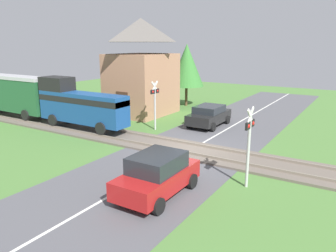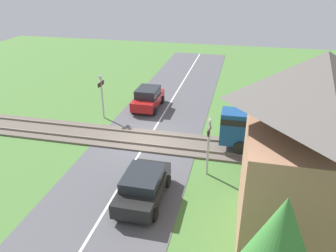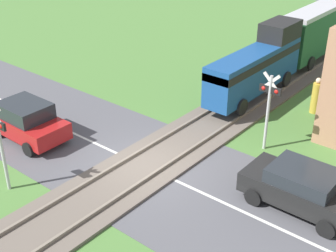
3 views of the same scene
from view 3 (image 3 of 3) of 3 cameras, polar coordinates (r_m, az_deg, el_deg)
The scene contains 9 objects.
ground_plane at distance 17.68m, azimuth -2.76°, elevation -5.01°, with size 60.00×60.00×0.00m, color #4C7A38.
road_surface at distance 17.68m, azimuth -2.76°, elevation -4.99°, with size 48.00×6.40×0.02m.
track_bed at distance 17.64m, azimuth -2.77°, elevation -4.83°, with size 2.80×48.00×0.24m.
train at distance 29.54m, azimuth 18.40°, elevation 11.37°, with size 1.58×22.24×3.18m.
car_near_crossing at distance 20.03m, azimuth -16.90°, elevation 0.64°, with size 3.71×1.88×1.61m.
car_far_side at distance 15.85m, azimuth 16.05°, elevation -7.22°, with size 3.84×1.95×1.44m.
crossing_signal_west_approach at distance 16.38m, azimuth -19.84°, elevation -1.27°, with size 0.90×0.18×3.24m.
crossing_signal_east_approach at distance 18.28m, azimuth 12.20°, elevation 2.92°, with size 0.90×0.18×3.24m.
pedestrian_by_station at distance 22.44m, azimuth 17.60°, elevation 3.40°, with size 0.42×0.42×1.71m.
Camera 3 is at (10.06, -10.93, 9.60)m, focal length 50.00 mm.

